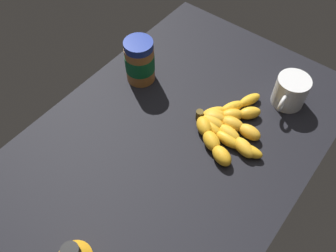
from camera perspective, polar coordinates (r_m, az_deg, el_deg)
The scene contains 4 objects.
ground_plane at distance 95.01cm, azimuth 0.81°, elevation -2.86°, with size 99.91×65.98×4.08cm, color black.
banana_bunch at distance 94.67cm, azimuth 9.30°, elevation -0.24°, with size 26.90×20.86×3.79cm.
peanut_butter_jar at distance 103.05cm, azimuth -4.50°, elevation 10.19°, with size 8.43×8.43×13.46cm.
coffee_mug at distance 103.27cm, azimuth 18.82°, elevation 5.21°, with size 12.53×8.91×8.67cm.
Camera 1 is at (42.11, 31.28, 77.17)cm, focal length 38.46 mm.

